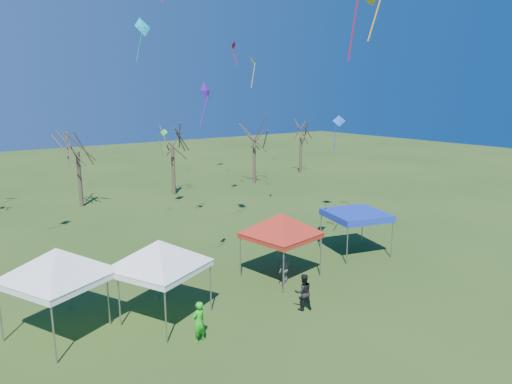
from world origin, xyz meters
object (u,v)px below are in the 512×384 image
(tent_white_west, at_px, (56,254))
(person_grey, at_px, (285,269))
(tree_5, at_px, (301,125))
(tree_3, at_px, (172,130))
(tent_white_mid, at_px, (159,245))
(tent_red, at_px, (281,218))
(person_green, at_px, (199,322))
(tent_blue, at_px, (356,215))
(tree_4, at_px, (254,126))
(person_dark, at_px, (303,292))
(tree_2, at_px, (76,131))

(tent_white_west, height_order, person_grey, tent_white_west)
(tree_5, bearing_deg, tree_3, -173.48)
(tent_white_mid, distance_m, person_grey, 6.86)
(tent_red, height_order, person_green, tent_red)
(tree_3, bearing_deg, tent_red, -101.79)
(tent_blue, bearing_deg, tree_3, 93.87)
(tree_4, relative_size, person_dark, 4.80)
(tree_4, bearing_deg, person_green, -129.87)
(tree_2, height_order, person_green, tree_2)
(tree_3, distance_m, tent_red, 21.90)
(tree_4, xyz_separation_m, person_green, (-20.31, -24.31, -5.24))
(person_green, bearing_deg, tent_white_west, -56.62)
(tree_3, xyz_separation_m, person_green, (-10.98, -24.35, -5.26))
(person_dark, bearing_deg, tree_3, -83.98)
(tree_5, bearing_deg, tree_4, -166.15)
(tent_red, relative_size, person_green, 2.70)
(tree_5, distance_m, tent_blue, 28.46)
(person_dark, bearing_deg, tent_red, -94.55)
(tree_2, xyz_separation_m, tent_white_mid, (-2.92, -22.09, -3.08))
(tent_white_mid, relative_size, person_grey, 2.71)
(tree_2, distance_m, tent_white_mid, 22.49)
(tree_5, bearing_deg, tent_blue, -125.15)
(person_green, relative_size, person_grey, 1.04)
(tent_white_mid, xyz_separation_m, person_dark, (5.33, -2.97, -2.39))
(tent_white_mid, relative_size, tent_blue, 1.08)
(tent_white_west, distance_m, tent_white_mid, 3.86)
(person_grey, bearing_deg, tree_4, -140.55)
(tree_5, bearing_deg, person_green, -137.39)
(tree_2, bearing_deg, tree_5, 3.70)
(tree_2, bearing_deg, person_dark, -84.52)
(tent_white_west, xyz_separation_m, person_dark, (9.02, -4.08, -2.48))
(tent_white_west, relative_size, tent_white_mid, 1.03)
(tent_white_west, xyz_separation_m, person_grey, (10.09, -1.52, -2.52))
(tent_blue, height_order, person_green, tent_blue)
(tent_blue, relative_size, person_dark, 2.39)
(tree_3, xyz_separation_m, tent_white_mid, (-11.32, -21.75, -2.87))
(tree_2, distance_m, tree_3, 8.41)
(tree_4, height_order, tent_blue, tree_4)
(tree_4, distance_m, person_dark, 29.51)
(tent_white_west, bearing_deg, person_grey, -8.57)
(tent_white_west, distance_m, tent_red, 10.60)
(tent_blue, relative_size, person_green, 2.41)
(tent_red, distance_m, person_dark, 4.47)
(tree_3, bearing_deg, tent_white_mid, -117.49)
(tent_white_mid, bearing_deg, person_dark, -29.10)
(tree_4, height_order, tent_red, tree_4)
(tent_white_mid, height_order, person_grey, tent_white_mid)
(tent_white_mid, bearing_deg, tree_2, 82.46)
(tent_blue, bearing_deg, tent_red, -178.30)
(tree_4, bearing_deg, tent_white_mid, -133.56)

